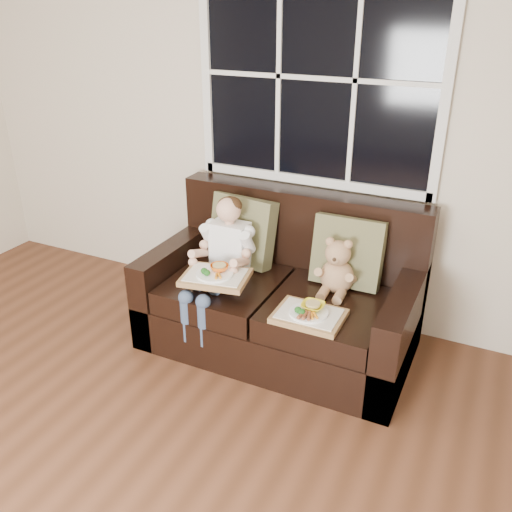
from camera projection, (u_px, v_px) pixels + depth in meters
The scene contains 8 objects.
window_back at pixel (317, 78), 3.34m from camera, with size 1.62×0.04×1.37m.
loveseat at pixel (283, 300), 3.54m from camera, with size 1.70×0.92×0.96m.
pillow_left at pixel (242, 230), 3.65m from camera, with size 0.48×0.28×0.47m.
pillow_right at pixel (348, 252), 3.37m from camera, with size 0.44×0.20×0.45m.
child at pixel (223, 252), 3.46m from camera, with size 0.35×0.59×0.80m.
teddy_bear at pixel (337, 270), 3.30m from camera, with size 0.22×0.28×0.37m.
tray_left at pixel (216, 276), 3.28m from camera, with size 0.44×0.37×0.09m.
tray_right at pixel (309, 314), 3.06m from camera, with size 0.39×0.30×0.09m.
Camera 1 is at (1.76, -0.83, 2.09)m, focal length 38.00 mm.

